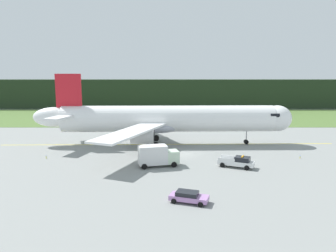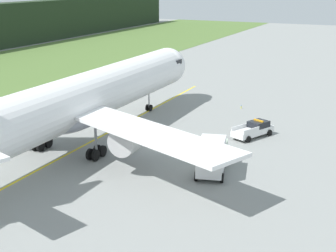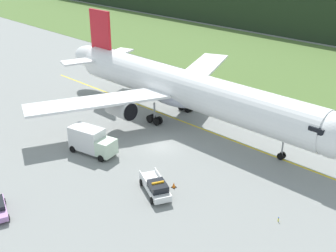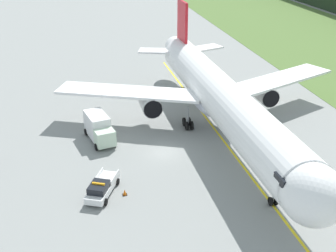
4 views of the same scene
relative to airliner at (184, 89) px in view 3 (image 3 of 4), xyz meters
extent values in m
plane|color=gray|center=(3.71, -8.14, -5.26)|extent=(320.00, 320.00, 0.00)
cube|color=#4E6C32|center=(3.71, 40.95, -5.24)|extent=(320.00, 41.10, 0.04)
cube|color=yellow|center=(0.50, 0.01, -5.26)|extent=(68.97, 1.71, 0.01)
cylinder|color=white|center=(0.50, 0.01, 0.15)|extent=(43.21, 6.25, 5.37)
ellipsoid|color=white|center=(23.12, 0.47, 0.15)|extent=(6.02, 5.49, 5.37)
ellipsoid|color=white|center=(-22.66, -0.46, 0.55)|extent=(8.67, 4.20, 4.03)
ellipsoid|color=#B7BACB|center=(-1.66, -0.03, -1.33)|extent=(10.37, 5.85, 2.95)
cube|color=black|center=(21.85, 0.45, 1.09)|extent=(1.90, 5.14, 0.70)
cube|color=white|center=(-6.23, 11.00, -0.53)|extent=(12.60, 20.23, 0.35)
cylinder|color=#B0B0B0|center=(-4.50, 8.40, -1.86)|extent=(4.26, 2.80, 2.71)
cylinder|color=black|center=(-2.35, 8.44, -1.86)|extent=(0.17, 2.50, 2.49)
cube|color=white|center=(-5.78, -11.25, -0.53)|extent=(11.92, 20.38, 0.35)
cylinder|color=#B0B0B0|center=(-4.15, -8.58, -1.86)|extent=(4.26, 2.80, 2.71)
cylinder|color=black|center=(-2.00, -8.53, -1.86)|extent=(0.17, 2.50, 2.49)
cube|color=red|center=(-19.51, -0.40, 5.25)|extent=(5.15, 0.55, 8.06)
cube|color=white|center=(-20.09, 3.33, 1.09)|extent=(5.13, 7.67, 0.28)
cube|color=white|center=(-19.93, -4.16, 1.09)|extent=(4.89, 7.65, 0.28)
cylinder|color=gray|center=(16.88, 0.35, -3.45)|extent=(0.20, 0.20, 2.72)
cylinder|color=black|center=(16.87, 0.61, -4.81)|extent=(0.90, 0.24, 0.90)
cylinder|color=black|center=(16.88, 0.09, -4.81)|extent=(0.90, 0.24, 0.90)
cylinder|color=gray|center=(-2.73, 3.44, -3.30)|extent=(0.28, 0.28, 2.72)
cylinder|color=black|center=(-2.02, 3.10, -4.66)|extent=(1.21, 0.32, 1.20)
cylinder|color=black|center=(-2.03, 3.80, -4.66)|extent=(1.21, 0.32, 1.20)
cylinder|color=black|center=(-3.42, 3.07, -4.66)|extent=(1.21, 0.32, 1.20)
cylinder|color=black|center=(-3.43, 3.77, -4.66)|extent=(1.21, 0.32, 1.20)
cylinder|color=gray|center=(-2.58, -3.54, -3.30)|extent=(0.28, 0.28, 2.72)
cylinder|color=black|center=(-1.89, -3.18, -4.66)|extent=(1.21, 0.32, 1.20)
cylinder|color=black|center=(-1.88, -3.88, -4.66)|extent=(1.21, 0.32, 1.20)
cylinder|color=black|center=(-3.29, -3.21, -4.66)|extent=(1.21, 0.32, 1.20)
cylinder|color=black|center=(-3.28, -3.91, -4.66)|extent=(1.21, 0.32, 1.20)
cube|color=white|center=(11.32, -16.30, -4.53)|extent=(5.93, 4.05, 0.70)
cube|color=black|center=(12.25, -16.72, -3.83)|extent=(2.78, 2.54, 0.70)
cube|color=white|center=(10.46, -14.92, -3.96)|extent=(2.51, 1.19, 0.45)
cube|color=white|center=(9.72, -16.59, -3.96)|extent=(2.51, 1.19, 0.45)
cube|color=orange|center=(12.25, -16.72, -3.40)|extent=(0.73, 1.31, 0.16)
cylinder|color=black|center=(13.47, -16.19, -4.88)|extent=(0.79, 0.53, 0.76)
cylinder|color=black|center=(12.67, -17.98, -4.88)|extent=(0.79, 0.53, 0.76)
cylinder|color=black|center=(9.97, -14.63, -4.88)|extent=(0.79, 0.53, 0.76)
cylinder|color=black|center=(9.17, -16.42, -4.88)|extent=(0.79, 0.53, 0.76)
cube|color=silver|center=(1.19, -15.26, -3.81)|extent=(2.42, 2.78, 2.00)
cube|color=silver|center=(-1.91, -16.02, -3.32)|extent=(4.93, 3.40, 2.98)
cylinder|color=#99999E|center=(-1.04, -15.81, -4.90)|extent=(0.77, 0.28, 1.04)
cylinder|color=#99999E|center=(-2.78, -16.23, -4.90)|extent=(0.77, 0.28, 1.04)
cylinder|color=black|center=(0.91, -14.09, -4.81)|extent=(0.94, 0.47, 0.90)
cylinder|color=black|center=(1.48, -16.42, -4.81)|extent=(0.94, 0.47, 0.90)
cylinder|color=black|center=(-3.72, -15.23, -4.81)|extent=(0.94, 0.47, 0.90)
cylinder|color=black|center=(-3.15, -17.56, -4.81)|extent=(0.94, 0.47, 0.90)
cylinder|color=black|center=(4.77, -30.02, -4.96)|extent=(0.63, 0.36, 0.60)
cylinder|color=black|center=(1.78, -29.04, -4.96)|extent=(0.63, 0.36, 0.60)
cube|color=black|center=(12.04, -14.09, -5.25)|extent=(0.51, 0.51, 0.03)
cone|color=orange|center=(12.04, -14.09, -4.93)|extent=(0.39, 0.39, 0.61)
cylinder|color=yellow|center=(23.63, -11.09, -5.06)|extent=(0.10, 0.10, 0.40)
sphere|color=blue|center=(23.63, -11.09, -4.81)|extent=(0.12, 0.12, 0.12)
cylinder|color=yellow|center=(-20.78, -11.09, -5.06)|extent=(0.10, 0.10, 0.40)
sphere|color=blue|center=(-20.78, -11.09, -4.82)|extent=(0.12, 0.12, 0.12)
camera|label=1|loc=(0.53, -66.69, 9.93)|focal=35.11mm
camera|label=2|loc=(-43.67, -31.18, 12.89)|focal=53.28mm
camera|label=3|loc=(40.26, -42.61, 20.38)|focal=44.85mm
camera|label=4|loc=(49.77, -17.37, 20.41)|focal=45.84mm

